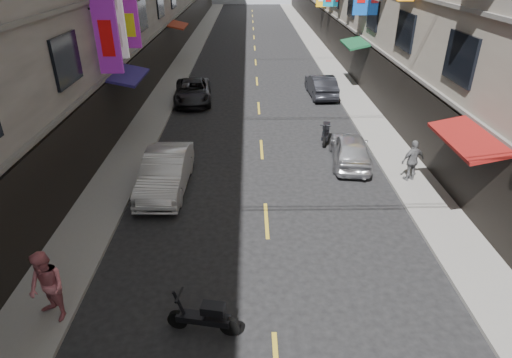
{
  "coord_description": "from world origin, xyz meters",
  "views": [
    {
      "loc": [
        -0.56,
        5.73,
        8.1
      ],
      "look_at": [
        -0.43,
        13.23,
        4.13
      ],
      "focal_mm": 30.0,
      "sensor_mm": 36.0,
      "label": 1
    }
  ],
  "objects_px": {
    "scooter_far_right": "(326,133)",
    "car_left_mid": "(166,172)",
    "pedestrian_lfar": "(47,287)",
    "car_right_mid": "(350,149)",
    "scooter_crossing": "(205,317)",
    "pedestrian_rfar": "(413,161)",
    "car_left_far": "(193,91)",
    "car_right_far": "(321,85)"
  },
  "relations": [
    {
      "from": "pedestrian_lfar",
      "to": "pedestrian_rfar",
      "type": "xyz_separation_m",
      "value": [
        11.19,
        7.08,
        -0.12
      ]
    },
    {
      "from": "scooter_crossing",
      "to": "pedestrian_lfar",
      "type": "xyz_separation_m",
      "value": [
        -3.74,
        0.39,
        0.64
      ]
    },
    {
      "from": "car_left_far",
      "to": "car_right_mid",
      "type": "xyz_separation_m",
      "value": [
        7.76,
        -8.84,
        0.01
      ]
    },
    {
      "from": "scooter_far_right",
      "to": "car_right_mid",
      "type": "distance_m",
      "value": 2.49
    },
    {
      "from": "scooter_crossing",
      "to": "car_right_mid",
      "type": "distance_m",
      "value": 10.75
    },
    {
      "from": "car_right_mid",
      "to": "pedestrian_rfar",
      "type": "bearing_deg",
      "value": 144.41
    },
    {
      "from": "car_left_mid",
      "to": "car_right_mid",
      "type": "relative_size",
      "value": 1.16
    },
    {
      "from": "scooter_crossing",
      "to": "pedestrian_rfar",
      "type": "xyz_separation_m",
      "value": [
        7.45,
        7.47,
        0.52
      ]
    },
    {
      "from": "car_left_far",
      "to": "pedestrian_lfar",
      "type": "relative_size",
      "value": 2.43
    },
    {
      "from": "scooter_far_right",
      "to": "car_right_far",
      "type": "bearing_deg",
      "value": -83.67
    },
    {
      "from": "pedestrian_lfar",
      "to": "car_right_mid",
      "type": "bearing_deg",
      "value": 78.3
    },
    {
      "from": "car_left_mid",
      "to": "pedestrian_rfar",
      "type": "bearing_deg",
      "value": 3.46
    },
    {
      "from": "car_left_mid",
      "to": "scooter_crossing",
      "type": "bearing_deg",
      "value": -72.35
    },
    {
      "from": "car_right_mid",
      "to": "scooter_crossing",
      "type": "bearing_deg",
      "value": 65.82
    },
    {
      "from": "car_left_mid",
      "to": "pedestrian_rfar",
      "type": "height_order",
      "value": "pedestrian_rfar"
    },
    {
      "from": "scooter_far_right",
      "to": "pedestrian_lfar",
      "type": "distance_m",
      "value": 14.14
    },
    {
      "from": "scooter_far_right",
      "to": "car_left_far",
      "type": "height_order",
      "value": "car_left_far"
    },
    {
      "from": "scooter_crossing",
      "to": "pedestrian_rfar",
      "type": "height_order",
      "value": "pedestrian_rfar"
    },
    {
      "from": "pedestrian_rfar",
      "to": "car_left_mid",
      "type": "bearing_deg",
      "value": -16.2
    },
    {
      "from": "scooter_crossing",
      "to": "car_left_mid",
      "type": "xyz_separation_m",
      "value": [
        -2.11,
        7.07,
        0.3
      ]
    },
    {
      "from": "car_left_far",
      "to": "scooter_crossing",
      "type": "bearing_deg",
      "value": -87.73
    },
    {
      "from": "car_left_far",
      "to": "pedestrian_rfar",
      "type": "bearing_deg",
      "value": -52.49
    },
    {
      "from": "scooter_crossing",
      "to": "scooter_far_right",
      "type": "height_order",
      "value": "same"
    },
    {
      "from": "scooter_crossing",
      "to": "car_left_mid",
      "type": "distance_m",
      "value": 7.39
    },
    {
      "from": "scooter_far_right",
      "to": "pedestrian_rfar",
      "type": "height_order",
      "value": "pedestrian_rfar"
    },
    {
      "from": "scooter_crossing",
      "to": "car_right_mid",
      "type": "bearing_deg",
      "value": -19.68
    },
    {
      "from": "car_left_far",
      "to": "scooter_far_right",
      "type": "bearing_deg",
      "value": -47.31
    },
    {
      "from": "scooter_crossing",
      "to": "car_right_mid",
      "type": "height_order",
      "value": "car_right_mid"
    },
    {
      "from": "scooter_crossing",
      "to": "car_right_far",
      "type": "distance_m",
      "value": 19.99
    },
    {
      "from": "pedestrian_lfar",
      "to": "pedestrian_rfar",
      "type": "distance_m",
      "value": 13.25
    },
    {
      "from": "car_left_mid",
      "to": "pedestrian_rfar",
      "type": "relative_size",
      "value": 2.67
    },
    {
      "from": "pedestrian_lfar",
      "to": "pedestrian_rfar",
      "type": "bearing_deg",
      "value": 66.5
    },
    {
      "from": "scooter_crossing",
      "to": "pedestrian_rfar",
      "type": "distance_m",
      "value": 10.56
    },
    {
      "from": "car_right_mid",
      "to": "pedestrian_lfar",
      "type": "distance_m",
      "value": 12.77
    },
    {
      "from": "scooter_far_right",
      "to": "car_right_far",
      "type": "xyz_separation_m",
      "value": [
        0.9,
        7.5,
        0.24
      ]
    },
    {
      "from": "scooter_far_right",
      "to": "car_left_mid",
      "type": "distance_m",
      "value": 8.27
    },
    {
      "from": "car_right_mid",
      "to": "pedestrian_lfar",
      "type": "height_order",
      "value": "pedestrian_lfar"
    },
    {
      "from": "pedestrian_rfar",
      "to": "scooter_crossing",
      "type": "bearing_deg",
      "value": 26.5
    },
    {
      "from": "pedestrian_rfar",
      "to": "car_left_far",
      "type": "bearing_deg",
      "value": -65.98
    },
    {
      "from": "scooter_far_right",
      "to": "car_right_mid",
      "type": "bearing_deg",
      "value": 118.6
    },
    {
      "from": "scooter_crossing",
      "to": "car_left_far",
      "type": "distance_m",
      "value": 18.27
    },
    {
      "from": "car_left_mid",
      "to": "car_right_mid",
      "type": "height_order",
      "value": "car_left_mid"
    }
  ]
}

